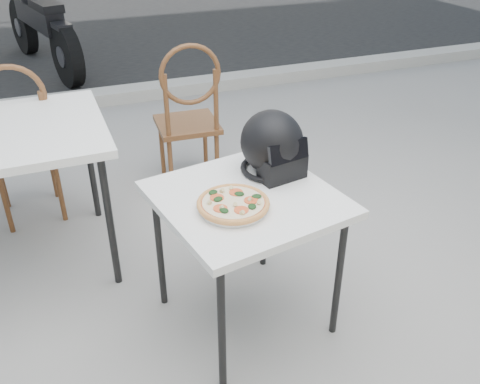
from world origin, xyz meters
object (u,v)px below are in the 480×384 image
object	(u,v)px
helmet	(273,146)
cafe_table_side	(19,142)
cafe_chair_side	(19,137)
motorcycle	(41,27)
pizza	(233,203)
plate	(233,208)
cafe_chair_main	(189,110)
cafe_table_main	(246,208)

from	to	relation	value
helmet	cafe_table_side	bearing A→B (deg)	137.82
helmet	cafe_chair_side	size ratio (longest dim) A/B	0.34
cafe_table_side	motorcycle	distance (m)	3.85
pizza	motorcycle	bearing A→B (deg)	97.40
plate	cafe_chair_main	xyz separation A→B (m)	(0.21, 1.47, -0.14)
cafe_table_main	cafe_table_side	xyz separation A→B (m)	(-0.95, 0.87, 0.10)
cafe_table_main	pizza	size ratio (longest dim) A/B	2.15
cafe_chair_main	cafe_table_side	xyz separation A→B (m)	(-1.07, -0.51, 0.17)
helmet	cafe_table_side	size ratio (longest dim) A/B	0.40
plate	helmet	bearing A→B (deg)	41.31
cafe_chair_main	cafe_table_side	distance (m)	1.19
cafe_chair_side	motorcycle	world-z (taller)	motorcycle
cafe_chair_side	pizza	bearing A→B (deg)	117.16
pizza	cafe_table_side	distance (m)	1.29
pizza	cafe_chair_main	distance (m)	1.49
cafe_chair_side	cafe_table_side	bearing A→B (deg)	88.62
plate	cafe_table_main	bearing A→B (deg)	42.55
helmet	plate	bearing A→B (deg)	-149.69
helmet	cafe_table_side	xyz separation A→B (m)	(-1.15, 0.70, -0.10)
cafe_table_side	cafe_chair_side	size ratio (longest dim) A/B	0.84
cafe_table_main	plate	xyz separation A→B (m)	(-0.10, -0.09, 0.08)
cafe_chair_side	plate	bearing A→B (deg)	117.15
cafe_table_main	cafe_chair_main	bearing A→B (deg)	85.39
helmet	cafe_chair_main	bearing A→B (deg)	83.22
pizza	cafe_chair_side	bearing A→B (deg)	121.73
helmet	cafe_chair_side	world-z (taller)	cafe_chair_side
cafe_table_side	plate	bearing A→B (deg)	-48.18
helmet	pizza	bearing A→B (deg)	-149.69
plate	cafe_chair_side	size ratio (longest dim) A/B	0.30
plate	cafe_chair_main	size ratio (longest dim) A/B	0.30
cafe_table_main	plate	distance (m)	0.15
cafe_chair_main	helmet	bearing A→B (deg)	96.78
pizza	helmet	size ratio (longest dim) A/B	1.16
cafe_table_side	motorcycle	bearing A→B (deg)	86.46
pizza	cafe_chair_side	distance (m)	1.69
pizza	motorcycle	xyz separation A→B (m)	(-0.62, 4.79, -0.28)
cafe_chair_main	plate	bearing A→B (deg)	84.56
plate	cafe_chair_side	xyz separation A→B (m)	(-0.88, 1.43, -0.14)
plate	cafe_table_side	bearing A→B (deg)	131.82
helmet	cafe_table_main	bearing A→B (deg)	-150.29
cafe_chair_side	cafe_table_main	bearing A→B (deg)	121.54
pizza	cafe_chair_main	size ratio (longest dim) A/B	0.39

